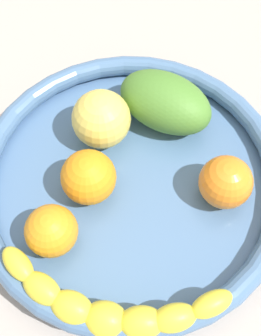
% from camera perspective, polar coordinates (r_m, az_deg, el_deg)
% --- Properties ---
extents(kitchen_counter, '(1.20, 1.20, 0.03)m').
position_cam_1_polar(kitchen_counter, '(0.54, 0.00, -3.40)').
color(kitchen_counter, '#A39B93').
rests_on(kitchen_counter, ground).
extents(fruit_bowl, '(0.36, 0.36, 0.04)m').
position_cam_1_polar(fruit_bowl, '(0.51, 0.00, -1.51)').
color(fruit_bowl, '#496C98').
rests_on(fruit_bowl, kitchen_counter).
extents(banana_draped_left, '(0.13, 0.21, 0.04)m').
position_cam_1_polar(banana_draped_left, '(0.44, -2.92, -17.42)').
color(banana_draped_left, yellow).
rests_on(banana_draped_left, fruit_bowl).
extents(orange_front, '(0.06, 0.06, 0.06)m').
position_cam_1_polar(orange_front, '(0.48, -5.53, -0.77)').
color(orange_front, orange).
rests_on(orange_front, fruit_bowl).
extents(orange_mid_left, '(0.06, 0.06, 0.06)m').
position_cam_1_polar(orange_mid_left, '(0.46, -10.16, -7.97)').
color(orange_mid_left, orange).
rests_on(orange_mid_left, fruit_bowl).
extents(orange_mid_right, '(0.06, 0.06, 0.06)m').
position_cam_1_polar(orange_mid_right, '(0.49, 12.16, -1.79)').
color(orange_mid_right, orange).
rests_on(orange_mid_right, fruit_bowl).
extents(mango_green, '(0.13, 0.13, 0.06)m').
position_cam_1_polar(mango_green, '(0.53, 4.49, 8.47)').
color(mango_green, '#4B8230').
rests_on(mango_green, fruit_bowl).
extents(apple_yellow, '(0.07, 0.07, 0.07)m').
position_cam_1_polar(apple_yellow, '(0.52, -3.78, 6.31)').
color(apple_yellow, '#E6CE58').
rests_on(apple_yellow, fruit_bowl).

